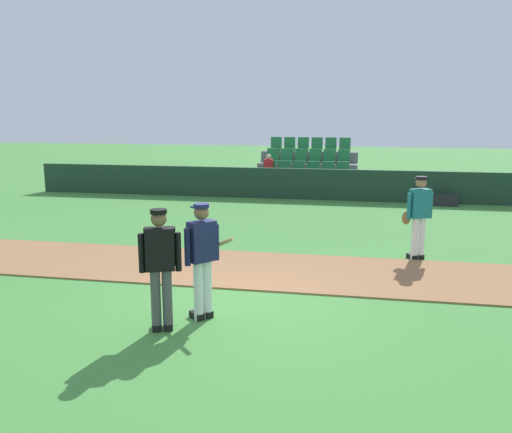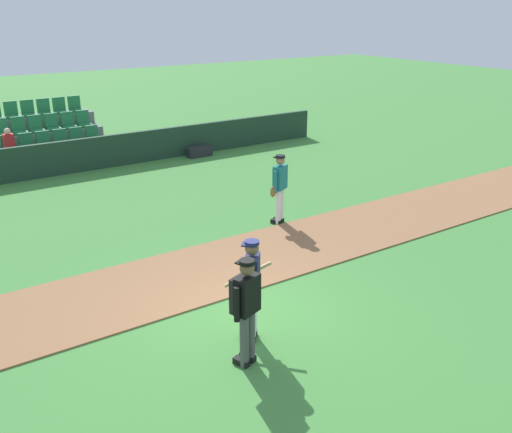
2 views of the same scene
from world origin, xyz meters
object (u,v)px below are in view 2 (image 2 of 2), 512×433
Objects in this scene: umpire_home_plate at (246,306)px; equipment_bag at (199,152)px; runner_teal_jersey at (279,187)px; batter_navy_jersey at (252,286)px.

equipment_bag is at bearing 64.77° from umpire_home_plate.
runner_teal_jersey is at bearing 49.21° from umpire_home_plate.
equipment_bag is (5.44, 11.54, -0.82)m from umpire_home_plate.
runner_teal_jersey is 1.96× the size of equipment_bag.
runner_teal_jersey is 7.19m from equipment_bag.
batter_navy_jersey is 1.00× the size of umpire_home_plate.
umpire_home_plate is at bearing -130.79° from runner_teal_jersey.
batter_navy_jersey is at bearing -130.85° from runner_teal_jersey.
umpire_home_plate reaches higher than equipment_bag.
batter_navy_jersey is 1.96× the size of equipment_bag.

